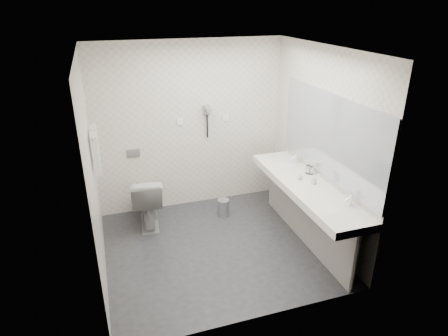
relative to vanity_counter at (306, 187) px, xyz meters
name	(u,v)px	position (x,y,z in m)	size (l,w,h in m)	color
floor	(217,247)	(-1.12, 0.20, -0.80)	(2.80, 2.80, 0.00)	#2B2B31
ceiling	(215,49)	(-1.12, 0.20, 1.70)	(2.80, 2.80, 0.00)	white
wall_back	(190,127)	(-1.12, 1.50, 0.45)	(2.80, 2.80, 0.00)	silver
wall_front	(259,211)	(-1.12, -1.10, 0.45)	(2.80, 2.80, 0.00)	silver
wall_left	(92,174)	(-2.52, 0.20, 0.45)	(2.60, 2.60, 0.00)	silver
wall_right	(320,146)	(0.27, 0.20, 0.45)	(2.60, 2.60, 0.00)	silver
vanity_counter	(306,187)	(0.00, 0.00, 0.00)	(0.55, 2.20, 0.10)	white
vanity_panel	(305,216)	(0.02, 0.00, -0.42)	(0.03, 2.15, 0.75)	gray
vanity_post_near	(354,262)	(0.05, -1.04, -0.42)	(0.06, 0.06, 0.75)	silver
vanity_post_far	(273,183)	(0.05, 1.04, -0.42)	(0.06, 0.06, 0.75)	silver
mirror	(329,136)	(0.26, 0.00, 0.65)	(0.02, 2.20, 1.05)	#B2BCC6
basin_near	(335,209)	(0.00, -0.65, 0.04)	(0.40, 0.31, 0.05)	white
basin_far	(283,165)	(0.00, 0.65, 0.04)	(0.40, 0.31, 0.05)	white
faucet_near	(351,199)	(0.19, -0.65, 0.12)	(0.04, 0.04, 0.15)	silver
faucet_far	(296,158)	(0.19, 0.65, 0.12)	(0.04, 0.04, 0.15)	silver
soap_bottle_a	(314,180)	(0.08, -0.05, 0.10)	(0.05, 0.05, 0.10)	silver
soap_bottle_b	(300,176)	(-0.01, 0.14, 0.09)	(0.06, 0.06, 0.08)	silver
glass_left	(311,170)	(0.20, 0.24, 0.10)	(0.06, 0.06, 0.11)	silver
glass_right	(308,170)	(0.17, 0.26, 0.11)	(0.06, 0.06, 0.12)	silver
toilet	(147,200)	(-1.88, 1.07, -0.42)	(0.43, 0.75, 0.76)	white
flush_plate	(134,153)	(-1.98, 1.49, 0.15)	(0.18, 0.02, 0.12)	#B2B5BA
pedal_bin	(223,208)	(-0.79, 0.95, -0.68)	(0.17, 0.17, 0.24)	#B2B5BA
bin_lid	(223,200)	(-0.79, 0.95, -0.55)	(0.17, 0.17, 0.01)	#B2B5BA
towel_rail	(92,132)	(-2.47, 0.75, 0.75)	(0.02, 0.02, 0.62)	silver
towel_near	(96,153)	(-2.46, 0.61, 0.53)	(0.07, 0.24, 0.48)	silver
towel_far	(95,146)	(-2.46, 0.89, 0.53)	(0.07, 0.24, 0.48)	silver
dryer_cradle	(207,110)	(-0.88, 1.47, 0.70)	(0.10, 0.04, 0.14)	gray
dryer_barrel	(208,109)	(-0.88, 1.40, 0.73)	(0.08, 0.08, 0.14)	gray
dryer_cord	(207,126)	(-0.88, 1.46, 0.45)	(0.02, 0.02, 0.35)	black
switch_plate_a	(180,122)	(-1.27, 1.49, 0.55)	(0.09, 0.02, 0.09)	white
switch_plate_b	(226,118)	(-0.57, 1.49, 0.55)	(0.09, 0.02, 0.09)	white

